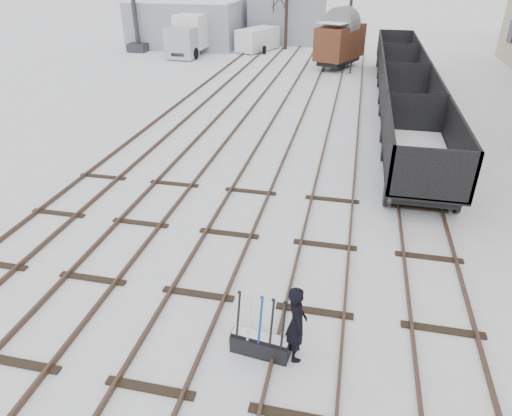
% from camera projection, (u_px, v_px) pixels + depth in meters
% --- Properties ---
extents(ground, '(120.00, 120.00, 0.00)m').
position_uv_depth(ground, '(198.00, 295.00, 11.78)').
color(ground, white).
rests_on(ground, ground).
extents(tracks, '(13.90, 52.00, 0.16)m').
position_uv_depth(tracks, '(284.00, 125.00, 23.42)').
color(tracks, black).
rests_on(tracks, ground).
extents(shed_left, '(10.00, 8.00, 4.10)m').
position_uv_depth(shed_left, '(190.00, 22.00, 43.99)').
color(shed_left, '#99A0AD').
rests_on(shed_left, ground).
extents(shed_right, '(7.00, 6.00, 4.50)m').
position_uv_depth(shed_right, '(288.00, 18.00, 45.61)').
color(shed_right, '#99A0AD').
rests_on(shed_right, ground).
extents(ground_frame, '(1.34, 0.57, 1.49)m').
position_uv_depth(ground_frame, '(260.00, 343.00, 9.93)').
color(ground_frame, black).
rests_on(ground_frame, ground).
extents(worker, '(0.61, 0.77, 1.85)m').
position_uv_depth(worker, '(297.00, 323.00, 9.57)').
color(worker, black).
rests_on(worker, ground).
extents(freight_wagon_a, '(2.59, 6.47, 2.64)m').
position_uv_depth(freight_wagon_a, '(419.00, 159.00, 17.08)').
color(freight_wagon_a, black).
rests_on(freight_wagon_a, ground).
extents(freight_wagon_b, '(2.59, 6.47, 2.64)m').
position_uv_depth(freight_wagon_b, '(407.00, 110.00, 22.55)').
color(freight_wagon_b, black).
rests_on(freight_wagon_b, ground).
extents(freight_wagon_c, '(2.59, 6.47, 2.64)m').
position_uv_depth(freight_wagon_c, '(400.00, 80.00, 28.02)').
color(freight_wagon_c, black).
rests_on(freight_wagon_c, ground).
extents(freight_wagon_d, '(2.59, 6.47, 2.64)m').
position_uv_depth(freight_wagon_d, '(395.00, 59.00, 33.48)').
color(freight_wagon_d, black).
rests_on(freight_wagon_d, ground).
extents(box_van_wagon, '(3.94, 5.09, 3.46)m').
position_uv_depth(box_van_wagon, '(340.00, 41.00, 34.56)').
color(box_van_wagon, black).
rests_on(box_van_wagon, ground).
extents(lorry, '(2.67, 7.42, 3.32)m').
position_uv_depth(lorry, '(193.00, 33.00, 40.01)').
color(lorry, black).
rests_on(lorry, ground).
extents(panel_van, '(3.50, 4.88, 1.98)m').
position_uv_depth(panel_van, '(258.00, 39.00, 41.56)').
color(panel_van, white).
rests_on(panel_van, ground).
extents(crane, '(1.63, 4.74, 8.18)m').
position_uv_depth(crane, '(137.00, 26.00, 40.92)').
color(crane, '#2B2C30').
rests_on(crane, ground).
extents(tree_far_left, '(0.30, 0.30, 5.96)m').
position_uv_depth(tree_far_left, '(286.00, 15.00, 41.39)').
color(tree_far_left, black).
rests_on(tree_far_left, ground).
extents(tree_far_right, '(0.30, 0.30, 7.21)m').
position_uv_depth(tree_far_right, '(351.00, 3.00, 44.79)').
color(tree_far_right, black).
rests_on(tree_far_right, ground).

